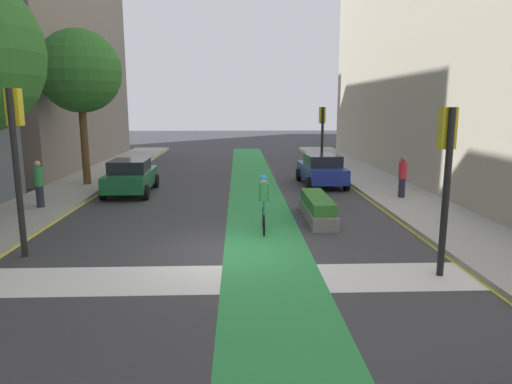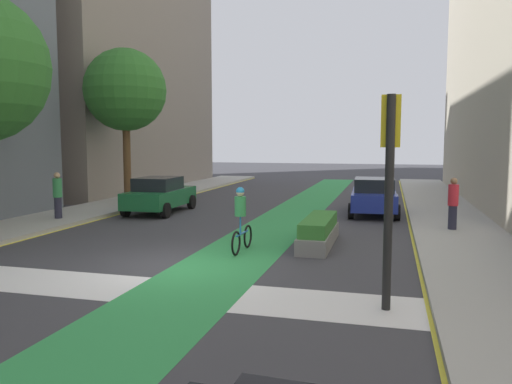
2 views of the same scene
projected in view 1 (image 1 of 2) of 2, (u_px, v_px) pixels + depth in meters
name	position (u px, v px, depth m)	size (l,w,h in m)	color
ground_plane	(224.00, 252.00, 12.65)	(120.00, 120.00, 0.00)	#38383D
bike_lane_paint	(267.00, 251.00, 12.69)	(2.40, 60.00, 0.01)	#2D8C47
crosswalk_band	(222.00, 279.00, 10.69)	(12.00, 1.80, 0.01)	silver
curb_stripe_left	(4.00, 254.00, 12.42)	(0.16, 60.00, 0.01)	yellow
sidewalk_right	(490.00, 246.00, 12.92)	(3.00, 60.00, 0.15)	#9E9E99
curb_stripe_right	(437.00, 249.00, 12.87)	(0.16, 60.00, 0.01)	yellow
traffic_signal_near_right	(446.00, 159.00, 10.51)	(0.35, 0.52, 3.96)	black
traffic_signal_near_left	(16.00, 141.00, 11.80)	(0.35, 0.52, 4.42)	black
traffic_signal_far_right	(322.00, 127.00, 26.88)	(0.35, 0.52, 3.88)	black
car_green_left_far	(131.00, 176.00, 20.80)	(2.12, 4.25, 1.57)	#196033
car_blue_right_far	(322.00, 170.00, 22.92)	(2.16, 4.27, 1.57)	navy
cyclist_in_lane	(264.00, 202.00, 14.46)	(0.32, 1.73, 1.86)	black
pedestrian_sidewalk_right_a	(402.00, 176.00, 19.20)	(0.34, 0.34, 1.76)	#262638
pedestrian_sidewalk_left_a	(39.00, 183.00, 17.34)	(0.34, 0.34, 1.79)	#262638
street_tree_far	(80.00, 72.00, 21.60)	(3.90, 3.90, 7.37)	brown
median_planter	(317.00, 208.00, 16.15)	(0.85, 3.50, 0.85)	slate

